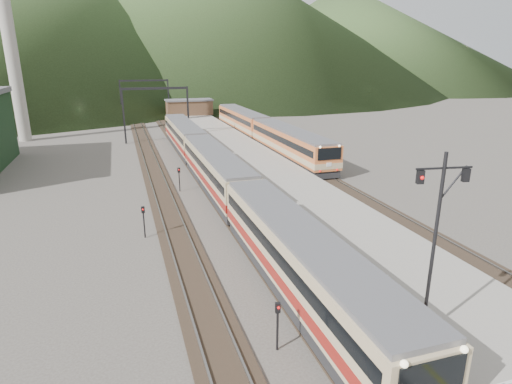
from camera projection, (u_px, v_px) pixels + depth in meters
name	position (u px, v px, depth m)	size (l,w,h in m)	color
track_main	(195.00, 162.00, 51.21)	(2.60, 200.00, 0.23)	black
track_far	(152.00, 165.00, 49.76)	(2.60, 200.00, 0.23)	black
track_second	(284.00, 156.00, 54.54)	(2.60, 200.00, 0.23)	black
platform	(244.00, 159.00, 50.88)	(8.00, 100.00, 1.00)	gray
gantry_near	(156.00, 104.00, 62.39)	(9.55, 0.25, 8.00)	black
gantry_far	(145.00, 92.00, 85.14)	(9.55, 0.25, 8.00)	black
smokestack	(9.00, 36.00, 60.42)	(1.80, 1.80, 30.00)	#9E998E
station_shed	(189.00, 107.00, 86.66)	(9.40, 4.40, 3.10)	brown
hill_a	(24.00, 11.00, 167.20)	(180.00, 180.00, 60.00)	#2C401D
hill_b	(186.00, 7.00, 221.63)	(220.00, 220.00, 75.00)	#2C401D
hill_c	(341.00, 34.00, 230.31)	(160.00, 160.00, 50.00)	#2C401D
main_train	(216.00, 170.00, 39.63)	(2.86, 58.75, 3.49)	tan
second_train	(262.00, 129.00, 61.91)	(3.10, 42.16, 3.78)	#C96935
signal_mast	(436.00, 230.00, 16.19)	(2.19, 0.49, 7.67)	black
short_signal_a	(278.00, 320.00, 17.78)	(0.25, 0.20, 2.27)	black
short_signal_b	(179.00, 176.00, 39.61)	(0.26, 0.22, 2.27)	black
short_signal_c	(144.00, 218.00, 29.23)	(0.24, 0.19, 2.27)	black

